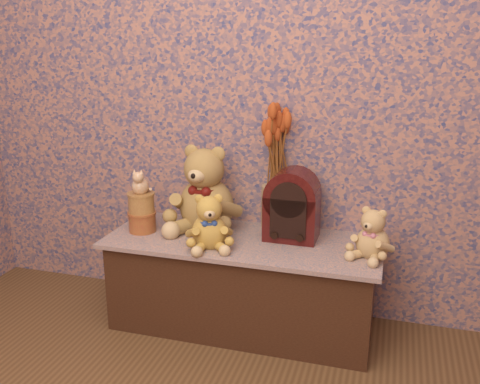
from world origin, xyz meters
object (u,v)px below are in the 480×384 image
at_px(teddy_small, 374,231).
at_px(ceramic_vase, 274,207).
at_px(teddy_medium, 209,219).
at_px(cat_figurine, 140,181).
at_px(teddy_large, 206,184).
at_px(cathedral_radio, 292,204).
at_px(biscuit_tin_lower, 142,222).

distance_m(teddy_small, ceramic_vase, 0.53).
height_order(teddy_medium, cat_figurine, cat_figurine).
xyz_separation_m(teddy_large, cathedral_radio, (0.42, -0.02, -0.06)).
bearing_deg(ceramic_vase, teddy_large, -161.51).
height_order(teddy_large, ceramic_vase, teddy_large).
xyz_separation_m(teddy_small, ceramic_vase, (-0.48, 0.24, -0.01)).
bearing_deg(ceramic_vase, cathedral_radio, -47.67).
relative_size(cathedral_radio, ceramic_vase, 1.56).
bearing_deg(teddy_medium, cathedral_radio, 9.11).
xyz_separation_m(biscuit_tin_lower, cat_figurine, (0.00, 0.00, 0.20)).
xyz_separation_m(teddy_large, teddy_medium, (0.09, -0.22, -0.09)).
relative_size(cathedral_radio, cat_figurine, 2.63).
bearing_deg(teddy_large, cat_figurine, -150.30).
distance_m(ceramic_vase, biscuit_tin_lower, 0.64).
bearing_deg(ceramic_vase, teddy_medium, -124.01).
bearing_deg(teddy_large, teddy_medium, -61.97).
bearing_deg(biscuit_tin_lower, teddy_large, 24.38).
distance_m(teddy_medium, biscuit_tin_lower, 0.39).
bearing_deg(cathedral_radio, teddy_large, 178.29).
bearing_deg(ceramic_vase, biscuit_tin_lower, -158.65).
xyz_separation_m(ceramic_vase, biscuit_tin_lower, (-0.59, -0.23, -0.06)).
bearing_deg(teddy_small, cat_figurine, -156.44).
distance_m(biscuit_tin_lower, cat_figurine, 0.20).
relative_size(teddy_large, biscuit_tin_lower, 3.42).
bearing_deg(teddy_medium, ceramic_vase, 33.36).
height_order(teddy_large, cat_figurine, teddy_large).
xyz_separation_m(teddy_medium, cathedral_radio, (0.33, 0.20, 0.03)).
distance_m(teddy_medium, cat_figurine, 0.40).
distance_m(teddy_large, teddy_small, 0.81).
relative_size(teddy_small, biscuit_tin_lower, 1.81).
xyz_separation_m(teddy_large, biscuit_tin_lower, (-0.28, -0.13, -0.17)).
bearing_deg(cat_figurine, cathedral_radio, -3.11).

